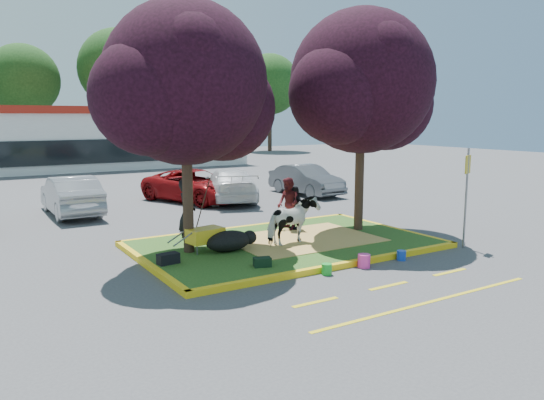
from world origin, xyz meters
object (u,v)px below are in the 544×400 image
cow (293,221)px  bucket_pink (364,261)px  car_silver (71,195)px  wheelbarrow (206,235)px  sign_post (467,186)px  calf (228,241)px  handler (187,214)px  bucket_blue (401,255)px  bucket_green (327,269)px

cow → bucket_pink: bearing=-179.4°
car_silver → bucket_pink: bearing=112.6°
wheelbarrow → sign_post: sign_post is taller
calf → sign_post: bearing=-2.6°
cow → sign_post: (4.29, -2.38, 0.96)m
wheelbarrow → car_silver: bearing=92.4°
wheelbarrow → bucket_pink: 4.19m
handler → sign_post: size_ratio=0.68×
cow → bucket_blue: cow is taller
cow → calf: 1.95m
bucket_pink → car_silver: car_silver is taller
handler → sign_post: 7.83m
sign_post → bucket_pink: bearing=160.1°
sign_post → car_silver: 14.14m
calf → handler: (-0.81, 0.83, 0.68)m
cow → bucket_green: cow is taller
cow → calf: size_ratio=1.24×
cow → handler: (-2.71, 1.07, 0.29)m
sign_post → bucket_green: (-4.95, -0.06, -1.65)m
bucket_green → car_silver: size_ratio=0.06×
cow → car_silver: size_ratio=0.35×
handler → sign_post: (7.00, -3.45, 0.67)m
wheelbarrow → bucket_green: wheelbarrow is taller
cow → sign_post: size_ratio=0.56×
bucket_pink → bucket_green: bearing=180.0°
calf → bucket_blue: bearing=-15.7°
calf → bucket_green: calf is taller
cow → bucket_blue: (1.79, -2.44, -0.69)m
sign_post → bucket_blue: (-2.51, -0.06, -1.65)m
bucket_blue → wheelbarrow: bearing=144.8°
cow → calf: bearing=71.7°
calf → bucket_blue: calf is taller
calf → bucket_pink: bearing=-27.8°
bucket_pink → calf: bearing=131.8°
car_silver → bucket_blue: bearing=117.9°
handler → wheelbarrow: handler is taller
bucket_green → sign_post: bearing=0.7°
calf → cow: bearing=13.1°
car_silver → calf: bearing=104.9°
bucket_green → bucket_pink: (1.16, 0.00, 0.04)m
bucket_green → bucket_pink: size_ratio=0.79×
wheelbarrow → bucket_green: (1.77, -2.97, -0.46)m
cow → sign_post: 5.00m
cow → handler: 2.93m
cow → bucket_green: bearing=153.9°
sign_post → bucket_blue: sign_post is taller
calf → bucket_green: (1.24, -2.68, -0.30)m
handler → car_silver: (-1.50, 7.80, -0.36)m
bucket_green → car_silver: 11.87m
bucket_green → car_silver: bearing=107.4°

